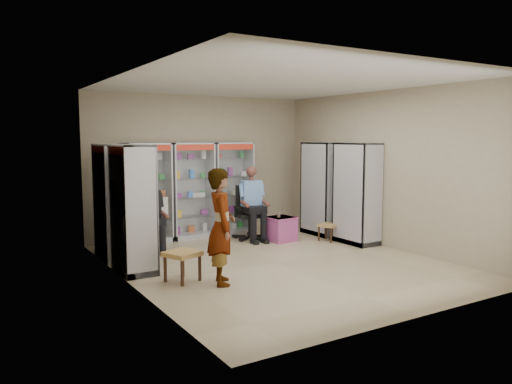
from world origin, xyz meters
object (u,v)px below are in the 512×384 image
woven_stool_a (328,232)px  woven_stool_b (183,266)px  wooden_chair (148,226)px  pink_trunk (281,229)px  cabinet_right_far (322,189)px  cabinet_back_left (148,193)px  cabinet_back_mid (191,191)px  standing_man (221,227)px  seated_shopkeeper (251,205)px  cabinet_right_near (357,194)px  cabinet_left_far (114,201)px  office_chair (250,212)px  cabinet_left_near (133,209)px  cabinet_back_right (231,188)px

woven_stool_a → woven_stool_b: bearing=-162.9°
wooden_chair → woven_stool_b: 2.20m
pink_trunk → cabinet_right_far: bearing=6.6°
cabinet_right_far → cabinet_back_left: bearing=72.2°
cabinet_back_mid → standing_man: (-1.00, -3.31, -0.16)m
cabinet_right_far → woven_stool_a: cabinet_right_far is taller
wooden_chair → seated_shopkeeper: 2.19m
cabinet_right_near → woven_stool_b: 4.15m
pink_trunk → cabinet_left_far: bearing=174.2°
woven_stool_a → standing_man: bearing=-154.6°
cabinet_back_mid → office_chair: size_ratio=1.79×
cabinet_right_far → seated_shopkeeper: 1.66m
seated_shopkeeper → cabinet_right_near: bearing=-33.3°
office_chair → woven_stool_b: (-2.41, -2.14, -0.34)m
standing_man → cabinet_left_far: bearing=40.7°
cabinet_left_near → standing_man: 1.56m
cabinet_back_right → standing_man: cabinet_back_right is taller
cabinet_back_left → office_chair: bearing=-21.6°
wooden_chair → cabinet_right_near: bearing=-21.6°
cabinet_back_right → cabinet_right_far: size_ratio=1.00×
seated_shopkeeper → pink_trunk: size_ratio=2.76×
cabinet_right_near → woven_stool_a: (-0.33, 0.46, -0.82)m
pink_trunk → woven_stool_b: bearing=-150.1°
cabinet_right_far → standing_man: (-3.58, -2.18, -0.16)m
cabinet_left_near → woven_stool_b: (0.44, -0.87, -0.78)m
cabinet_left_far → standing_man: size_ratio=1.19×
cabinet_back_right → seated_shopkeeper: (0.03, -0.81, -0.29)m
cabinet_right_near → pink_trunk: 1.69m
cabinet_back_left → cabinet_left_far: 1.32m
cabinet_back_left → woven_stool_b: 3.04m
cabinet_right_near → standing_man: cabinet_right_near is taller
cabinet_back_left → cabinet_left_far: bearing=-135.0°
wooden_chair → standing_man: size_ratio=0.56×
seated_shopkeeper → cabinet_back_left: bearing=165.2°
pink_trunk → woven_stool_a: bearing=-31.0°
cabinet_back_left → cabinet_back_mid: bearing=0.0°
cabinet_left_near → office_chair: 3.15m
cabinet_back_right → woven_stool_a: 2.34m
cabinet_left_near → woven_stool_a: size_ratio=5.68×
cabinet_left_far → woven_stool_b: size_ratio=4.49×
cabinet_right_near → office_chair: bearing=47.6°
cabinet_back_mid → cabinet_left_near: 2.77m
cabinet_left_near → pink_trunk: bearing=103.1°
cabinet_back_mid → woven_stool_b: size_ratio=4.49×
cabinet_back_right → cabinet_right_far: 1.98m
cabinet_back_right → wooden_chair: (-2.15, -0.73, -0.53)m
office_chair → cabinet_right_far: bearing=-4.7°
cabinet_back_right → standing_man: size_ratio=1.19×
pink_trunk → standing_man: (-2.41, -2.04, 0.59)m
standing_man → woven_stool_a: bearing=-44.3°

